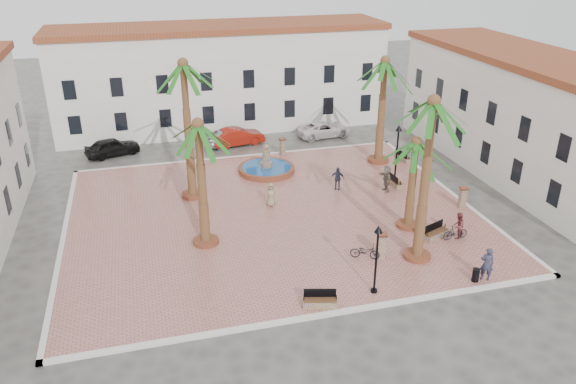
% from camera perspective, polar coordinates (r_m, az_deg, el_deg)
% --- Properties ---
extents(ground, '(120.00, 120.00, 0.00)m').
position_cam_1_polar(ground, '(36.80, -1.50, -2.44)').
color(ground, '#56544F').
rests_on(ground, ground).
extents(plaza, '(26.00, 22.00, 0.15)m').
position_cam_1_polar(plaza, '(36.76, -1.51, -2.33)').
color(plaza, '#B97066').
rests_on(plaza, ground).
extents(kerb_n, '(26.30, 0.30, 0.16)m').
position_cam_1_polar(kerb_n, '(46.62, -4.74, 3.60)').
color(kerb_n, silver).
rests_on(kerb_n, ground).
extents(kerb_s, '(26.30, 0.30, 0.16)m').
position_cam_1_polar(kerb_s, '(27.77, 4.04, -12.29)').
color(kerb_s, silver).
rests_on(kerb_s, ground).
extents(kerb_e, '(0.30, 22.30, 0.16)m').
position_cam_1_polar(kerb_e, '(41.46, 16.22, -0.10)').
color(kerb_e, silver).
rests_on(kerb_e, ground).
extents(kerb_w, '(0.30, 22.30, 0.16)m').
position_cam_1_polar(kerb_w, '(36.36, -21.89, -4.58)').
color(kerb_w, silver).
rests_on(kerb_w, ground).
extents(building_north, '(30.40, 7.40, 9.50)m').
position_cam_1_polar(building_north, '(53.78, -6.75, 11.59)').
color(building_north, white).
rests_on(building_north, ground).
extents(building_east, '(7.40, 26.40, 9.00)m').
position_cam_1_polar(building_east, '(45.39, 23.29, 6.99)').
color(building_east, white).
rests_on(building_east, ground).
extents(fountain, '(4.31, 4.31, 2.23)m').
position_cam_1_polar(fountain, '(43.19, -2.20, 2.45)').
color(fountain, brown).
rests_on(fountain, plaza).
extents(palm_nw, '(5.12, 5.12, 9.61)m').
position_cam_1_polar(palm_nw, '(37.04, -10.54, 11.33)').
color(palm_nw, brown).
rests_on(palm_nw, plaza).
extents(palm_sw, '(4.98, 4.98, 7.70)m').
position_cam_1_polar(palm_sw, '(31.04, -9.06, 5.41)').
color(palm_sw, brown).
rests_on(palm_sw, plaza).
extents(palm_s, '(5.04, 5.04, 9.42)m').
position_cam_1_polar(palm_s, '(29.50, 14.43, 7.24)').
color(palm_s, brown).
rests_on(palm_s, plaza).
extents(palm_e, '(4.72, 4.72, 5.95)m').
position_cam_1_polar(palm_e, '(34.00, 12.79, 3.88)').
color(palm_e, brown).
rests_on(palm_e, plaza).
extents(palm_ne, '(5.53, 5.53, 8.47)m').
position_cam_1_polar(palm_ne, '(43.81, 9.76, 11.86)').
color(palm_ne, brown).
rests_on(palm_ne, plaza).
extents(bench_s, '(1.76, 0.92, 0.89)m').
position_cam_1_polar(bench_s, '(28.00, 3.27, -11.10)').
color(bench_s, '#866F56').
rests_on(bench_s, plaza).
extents(bench_se, '(1.83, 1.17, 0.93)m').
position_cam_1_polar(bench_se, '(34.91, 14.75, -4.14)').
color(bench_se, '#866F56').
rests_on(bench_se, plaza).
extents(bench_e, '(0.64, 1.81, 0.94)m').
position_cam_1_polar(bench_e, '(41.47, 10.74, 0.99)').
color(bench_e, '#866F56').
rests_on(bench_e, plaza).
extents(bench_ne, '(0.78, 1.70, 0.86)m').
position_cam_1_polar(bench_ne, '(46.31, 11.57, 3.44)').
color(bench_ne, '#866F56').
rests_on(bench_ne, plaza).
extents(lamppost_s, '(0.42, 0.42, 3.84)m').
position_cam_1_polar(lamppost_s, '(28.06, 9.05, -5.61)').
color(lamppost_s, black).
rests_on(lamppost_s, plaza).
extents(lamppost_e, '(0.47, 0.47, 4.35)m').
position_cam_1_polar(lamppost_e, '(41.27, 11.07, 4.85)').
color(lamppost_e, black).
rests_on(lamppost_e, plaza).
extents(bollard_se, '(0.64, 0.64, 1.50)m').
position_cam_1_polar(bollard_se, '(32.01, 9.48, -5.34)').
color(bollard_se, '#866F56').
rests_on(bollard_se, plaza).
extents(bollard_n, '(0.59, 0.59, 1.40)m').
position_cam_1_polar(bollard_n, '(46.47, -0.57, 4.66)').
color(bollard_n, '#866F56').
rests_on(bollard_n, plaza).
extents(bollard_e, '(0.57, 0.57, 1.44)m').
position_cam_1_polar(bollard_e, '(39.03, 17.32, -0.51)').
color(bollard_e, '#866F56').
rests_on(bollard_e, plaza).
extents(litter_bin, '(0.38, 0.38, 0.73)m').
position_cam_1_polar(litter_bin, '(31.32, 18.53, -8.00)').
color(litter_bin, black).
rests_on(litter_bin, plaza).
extents(cyclist_a, '(0.82, 0.69, 1.90)m').
position_cam_1_polar(cyclist_a, '(31.32, 19.56, -6.90)').
color(cyclist_a, '#2E2E45').
rests_on(cyclist_a, plaza).
extents(bicycle_a, '(1.75, 1.24, 0.87)m').
position_cam_1_polar(bicycle_a, '(31.94, 7.83, -6.00)').
color(bicycle_a, black).
rests_on(bicycle_a, plaza).
extents(cyclist_b, '(1.02, 1.00, 1.65)m').
position_cam_1_polar(cyclist_b, '(35.01, 16.91, -3.29)').
color(cyclist_b, brown).
rests_on(cyclist_b, plaza).
extents(bicycle_b, '(1.60, 0.46, 0.96)m').
position_cam_1_polar(bicycle_b, '(34.96, 16.65, -3.94)').
color(bicycle_b, black).
rests_on(bicycle_b, plaza).
extents(pedestrian_fountain_a, '(0.83, 0.56, 1.66)m').
position_cam_1_polar(pedestrian_fountain_a, '(37.43, -1.76, -0.28)').
color(pedestrian_fountain_a, gray).
rests_on(pedestrian_fountain_a, plaza).
extents(pedestrian_fountain_b, '(1.07, 0.81, 1.69)m').
position_cam_1_polar(pedestrian_fountain_b, '(40.09, 5.04, 1.40)').
color(pedestrian_fountain_b, '#363E5C').
rests_on(pedestrian_fountain_b, plaza).
extents(pedestrian_north, '(0.65, 1.06, 1.59)m').
position_cam_1_polar(pedestrian_north, '(44.64, -8.96, 3.59)').
color(pedestrian_north, '#515257').
rests_on(pedestrian_north, plaza).
extents(pedestrian_east, '(0.68, 1.82, 1.92)m').
position_cam_1_polar(pedestrian_east, '(40.19, 9.97, 1.35)').
color(pedestrian_east, '#6F6559').
rests_on(pedestrian_east, plaza).
extents(car_black, '(4.77, 3.09, 1.51)m').
position_cam_1_polar(car_black, '(48.93, -17.41, 4.39)').
color(car_black, black).
rests_on(car_black, ground).
extents(car_red, '(4.90, 2.46, 1.54)m').
position_cam_1_polar(car_red, '(49.33, -5.15, 5.63)').
color(car_red, maroon).
rests_on(car_red, ground).
extents(car_silver, '(5.15, 2.91, 1.41)m').
position_cam_1_polar(car_silver, '(49.49, -5.80, 5.58)').
color(car_silver, '#BABAC4').
rests_on(car_silver, ground).
extents(car_white, '(5.20, 2.89, 1.38)m').
position_cam_1_polar(car_white, '(51.42, 3.66, 6.38)').
color(car_white, white).
rests_on(car_white, ground).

